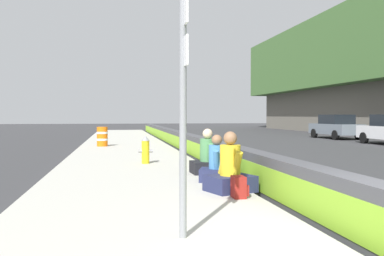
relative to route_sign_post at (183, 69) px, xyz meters
name	(u,v)px	position (x,y,z in m)	size (l,w,h in m)	color
route_sign_post	(183,69)	(0.00, 0.00, 0.00)	(0.44, 0.09, 3.60)	gray
fire_hydrant	(146,149)	(8.12, -0.09, -1.65)	(0.26, 0.46, 0.88)	gold
seated_person_foreground	(230,173)	(2.96, -1.42, -1.72)	(0.97, 1.05, 1.20)	#23284C
seated_person_middle	(217,167)	(4.29, -1.47, -1.76)	(0.86, 0.93, 1.07)	#23284C
seated_person_rear	(208,159)	(5.61, -1.54, -1.73)	(0.75, 0.87, 1.17)	black
backpack	(239,187)	(2.30, -1.41, -1.90)	(0.32, 0.28, 0.40)	maroon
construction_barrel	(102,137)	(15.89, 1.49, -1.61)	(0.54, 0.54, 0.95)	orange
parked_car_midline	(336,127)	(22.33, -14.49, -1.37)	(4.56, 2.07, 1.71)	slate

